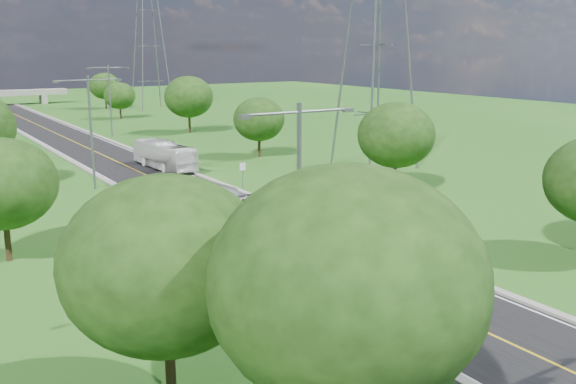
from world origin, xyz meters
The scene contains 20 objects.
ground centered at (0.00, 60.00, 0.00)m, with size 260.00×260.00×0.00m, color #225B19.
road centered at (0.00, 66.00, 0.03)m, with size 8.00×150.00×0.06m, color black.
curb_left centered at (-4.25, 66.00, 0.11)m, with size 0.50×150.00×0.22m, color gray.
curb_right centered at (4.25, 66.00, 0.11)m, with size 0.50×150.00×0.22m, color gray.
speed_limit_sign centered at (5.20, 37.98, 1.60)m, with size 0.55×0.09×2.40m.
streetlight_near_left centered at (-6.00, 12.00, 5.94)m, with size 5.90×0.25×10.00m.
streetlight_mid_left centered at (-6.00, 45.00, 5.94)m, with size 5.90×0.25×10.00m.
streetlight_far_right centered at (6.00, 78.00, 5.94)m, with size 5.90×0.25×10.00m.
power_tower_near centered at (22.00, 40.00, 14.01)m, with size 9.00×6.40×28.00m.
power_tower_far centered at (26.00, 115.00, 14.01)m, with size 9.00×6.40×28.00m.
tree_la centered at (-14.00, 8.00, 5.27)m, with size 7.14×7.14×8.30m.
tree_lb centered at (-16.00, 28.00, 4.64)m, with size 6.30×6.30×7.33m.
tree_lf centered at (-11.00, 2.00, 5.89)m, with size 7.98×7.98×9.28m.
tree_rb centered at (16.00, 30.00, 4.95)m, with size 6.72×6.72×7.82m.
tree_rc centered at (15.00, 52.00, 4.33)m, with size 5.88×5.88×6.84m.
tree_rd centered at (17.00, 76.00, 5.27)m, with size 7.14×7.14×8.30m.
tree_re centered at (14.50, 100.00, 4.02)m, with size 5.46×5.46×6.35m.
tree_rf centered at (18.00, 120.00, 4.64)m, with size 6.30×6.30×7.33m.
bus_outbound centered at (2.82, 50.46, 1.47)m, with size 2.37×10.14×2.83m, color white.
bus_inbound centered at (-2.87, 28.62, 1.51)m, with size 2.44×10.43×2.90m, color silver.
Camera 1 is at (-21.53, -11.44, 12.37)m, focal length 40.00 mm.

